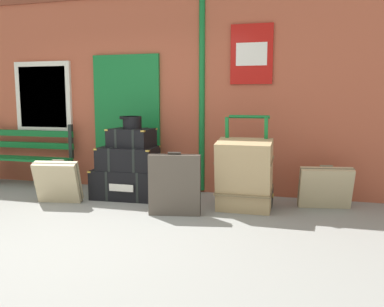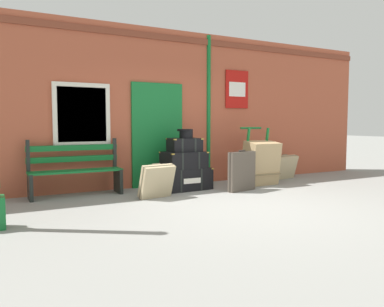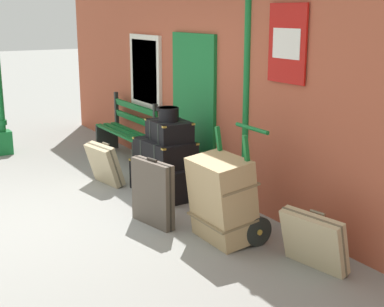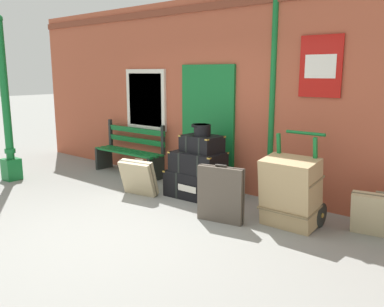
{
  "view_description": "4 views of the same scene",
  "coord_description": "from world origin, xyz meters",
  "px_view_note": "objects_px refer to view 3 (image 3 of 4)",
  "views": [
    {
      "loc": [
        2.28,
        -3.43,
        1.43
      ],
      "look_at": [
        0.83,
        1.76,
        0.69
      ],
      "focal_mm": 37.67,
      "sensor_mm": 36.0,
      "label": 1
    },
    {
      "loc": [
        -3.52,
        -4.81,
        1.3
      ],
      "look_at": [
        -0.06,
        1.62,
        0.72
      ],
      "focal_mm": 36.07,
      "sensor_mm": 36.0,
      "label": 2
    },
    {
      "loc": [
        6.17,
        -1.51,
        2.38
      ],
      "look_at": [
        0.75,
        1.7,
        0.77
      ],
      "focal_mm": 51.88,
      "sensor_mm": 36.0,
      "label": 3
    },
    {
      "loc": [
        3.78,
        -3.04,
        1.97
      ],
      "look_at": [
        -0.21,
        1.76,
        0.71
      ],
      "focal_mm": 37.77,
      "sensor_mm": 36.0,
      "label": 4
    }
  ],
  "objects_px": {
    "round_hatbox": "(168,113)",
    "suitcase_oxblood": "(105,164)",
    "steamer_trunk_middle": "(165,152)",
    "suitcase_charcoal": "(314,241)",
    "porters_trolley": "(235,213)",
    "large_brown_trunk": "(222,199)",
    "platform_bench": "(127,132)",
    "steamer_trunk_base": "(168,178)",
    "suitcase_slate": "(153,193)",
    "steamer_trunk_top": "(169,130)"
  },
  "relations": [
    {
      "from": "round_hatbox",
      "to": "suitcase_oxblood",
      "type": "bearing_deg",
      "value": -146.45
    },
    {
      "from": "steamer_trunk_middle",
      "to": "suitcase_charcoal",
      "type": "height_order",
      "value": "steamer_trunk_middle"
    },
    {
      "from": "steamer_trunk_middle",
      "to": "porters_trolley",
      "type": "bearing_deg",
      "value": -1.82
    },
    {
      "from": "large_brown_trunk",
      "to": "suitcase_charcoal",
      "type": "xyz_separation_m",
      "value": [
        1.0,
        0.37,
        -0.19
      ]
    },
    {
      "from": "platform_bench",
      "to": "suitcase_oxblood",
      "type": "relative_size",
      "value": 2.49
    },
    {
      "from": "steamer_trunk_base",
      "to": "suitcase_charcoal",
      "type": "height_order",
      "value": "suitcase_charcoal"
    },
    {
      "from": "porters_trolley",
      "to": "suitcase_oxblood",
      "type": "relative_size",
      "value": 1.88
    },
    {
      "from": "round_hatbox",
      "to": "suitcase_slate",
      "type": "distance_m",
      "value": 1.31
    },
    {
      "from": "steamer_trunk_base",
      "to": "suitcase_oxblood",
      "type": "xyz_separation_m",
      "value": [
        -0.8,
        -0.58,
        0.09
      ]
    },
    {
      "from": "suitcase_oxblood",
      "to": "round_hatbox",
      "type": "bearing_deg",
      "value": 33.55
    },
    {
      "from": "round_hatbox",
      "to": "porters_trolley",
      "type": "distance_m",
      "value": 1.85
    },
    {
      "from": "steamer_trunk_top",
      "to": "large_brown_trunk",
      "type": "distance_m",
      "value": 1.74
    },
    {
      "from": "platform_bench",
      "to": "suitcase_oxblood",
      "type": "xyz_separation_m",
      "value": [
        1.19,
        -0.89,
        -0.15
      ]
    },
    {
      "from": "suitcase_slate",
      "to": "steamer_trunk_base",
      "type": "bearing_deg",
      "value": 142.9
    },
    {
      "from": "porters_trolley",
      "to": "suitcase_charcoal",
      "type": "xyz_separation_m",
      "value": [
        1.0,
        0.2,
        0.01
      ]
    },
    {
      "from": "suitcase_oxblood",
      "to": "suitcase_slate",
      "type": "distance_m",
      "value": 1.72
    },
    {
      "from": "porters_trolley",
      "to": "large_brown_trunk",
      "type": "distance_m",
      "value": 0.26
    },
    {
      "from": "porters_trolley",
      "to": "suitcase_charcoal",
      "type": "distance_m",
      "value": 1.02
    },
    {
      "from": "platform_bench",
      "to": "large_brown_trunk",
      "type": "height_order",
      "value": "platform_bench"
    },
    {
      "from": "steamer_trunk_middle",
      "to": "porters_trolley",
      "type": "distance_m",
      "value": 1.73
    },
    {
      "from": "steamer_trunk_base",
      "to": "steamer_trunk_top",
      "type": "bearing_deg",
      "value": 12.54
    },
    {
      "from": "steamer_trunk_base",
      "to": "round_hatbox",
      "type": "xyz_separation_m",
      "value": [
        0.05,
        -0.01,
        0.89
      ]
    },
    {
      "from": "steamer_trunk_base",
      "to": "steamer_trunk_middle",
      "type": "xyz_separation_m",
      "value": [
        -0.0,
        -0.04,
        0.37
      ]
    },
    {
      "from": "round_hatbox",
      "to": "suitcase_charcoal",
      "type": "relative_size",
      "value": 0.45
    },
    {
      "from": "round_hatbox",
      "to": "steamer_trunk_middle",
      "type": "bearing_deg",
      "value": -155.65
    },
    {
      "from": "platform_bench",
      "to": "suitcase_slate",
      "type": "xyz_separation_m",
      "value": [
        2.9,
        -0.99,
        -0.07
      ]
    },
    {
      "from": "suitcase_slate",
      "to": "steamer_trunk_middle",
      "type": "bearing_deg",
      "value": 144.51
    },
    {
      "from": "steamer_trunk_base",
      "to": "large_brown_trunk",
      "type": "distance_m",
      "value": 1.74
    },
    {
      "from": "platform_bench",
      "to": "round_hatbox",
      "type": "distance_m",
      "value": 2.17
    },
    {
      "from": "porters_trolley",
      "to": "steamer_trunk_base",
      "type": "bearing_deg",
      "value": 176.88
    },
    {
      "from": "round_hatbox",
      "to": "large_brown_trunk",
      "type": "height_order",
      "value": "round_hatbox"
    },
    {
      "from": "suitcase_oxblood",
      "to": "porters_trolley",
      "type": "bearing_deg",
      "value": 11.07
    },
    {
      "from": "round_hatbox",
      "to": "suitcase_oxblood",
      "type": "height_order",
      "value": "round_hatbox"
    },
    {
      "from": "large_brown_trunk",
      "to": "suitcase_oxblood",
      "type": "distance_m",
      "value": 2.53
    },
    {
      "from": "steamer_trunk_top",
      "to": "round_hatbox",
      "type": "bearing_deg",
      "value": -52.8
    },
    {
      "from": "platform_bench",
      "to": "porters_trolley",
      "type": "xyz_separation_m",
      "value": [
        3.69,
        -0.4,
        -0.17
      ]
    },
    {
      "from": "round_hatbox",
      "to": "suitcase_charcoal",
      "type": "xyz_separation_m",
      "value": [
        2.65,
        0.12,
        -0.82
      ]
    },
    {
      "from": "steamer_trunk_base",
      "to": "steamer_trunk_top",
      "type": "distance_m",
      "value": 0.66
    },
    {
      "from": "porters_trolley",
      "to": "round_hatbox",
      "type": "bearing_deg",
      "value": 177.27
    },
    {
      "from": "platform_bench",
      "to": "porters_trolley",
      "type": "distance_m",
      "value": 3.72
    },
    {
      "from": "suitcase_oxblood",
      "to": "steamer_trunk_top",
      "type": "bearing_deg",
      "value": 35.11
    },
    {
      "from": "round_hatbox",
      "to": "suitcase_slate",
      "type": "relative_size",
      "value": 0.4
    },
    {
      "from": "suitcase_oxblood",
      "to": "suitcase_slate",
      "type": "height_order",
      "value": "suitcase_slate"
    },
    {
      "from": "steamer_trunk_middle",
      "to": "suitcase_slate",
      "type": "distance_m",
      "value": 1.13
    },
    {
      "from": "suitcase_slate",
      "to": "suitcase_oxblood",
      "type": "bearing_deg",
      "value": 176.56
    },
    {
      "from": "steamer_trunk_top",
      "to": "suitcase_slate",
      "type": "bearing_deg",
      "value": -38.56
    },
    {
      "from": "suitcase_charcoal",
      "to": "porters_trolley",
      "type": "bearing_deg",
      "value": -168.63
    },
    {
      "from": "suitcase_charcoal",
      "to": "suitcase_slate",
      "type": "relative_size",
      "value": 0.89
    },
    {
      "from": "steamer_trunk_top",
      "to": "round_hatbox",
      "type": "height_order",
      "value": "round_hatbox"
    },
    {
      "from": "steamer_trunk_base",
      "to": "large_brown_trunk",
      "type": "xyz_separation_m",
      "value": [
        1.7,
        -0.26,
        0.25
      ]
    }
  ]
}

